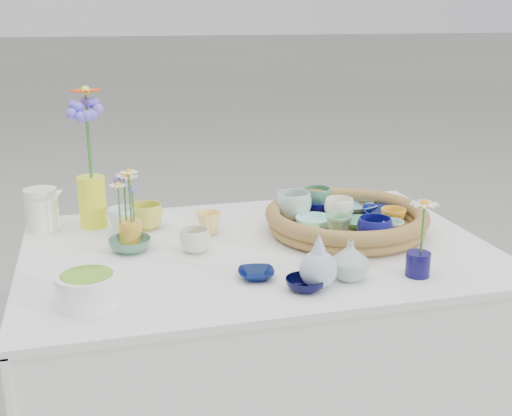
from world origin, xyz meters
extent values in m
imported|color=#090865|center=(0.25, 0.21, 0.80)|extent=(0.15, 0.15, 0.04)
imported|color=#020941|center=(0.42, 0.10, 0.80)|extent=(0.15, 0.15, 0.03)
imported|color=gold|center=(0.39, -0.02, 0.82)|extent=(0.10, 0.10, 0.07)
imported|color=#469E6B|center=(0.32, 0.03, 0.80)|extent=(0.13, 0.13, 0.03)
imported|color=#80B382|center=(0.22, -0.04, 0.82)|extent=(0.08, 0.08, 0.07)
imported|color=#99EDE1|center=(0.18, 0.06, 0.80)|extent=(0.12, 0.12, 0.03)
imported|color=#ADCBC4|center=(0.15, 0.15, 0.83)|extent=(0.12, 0.12, 0.09)
imported|color=white|center=(0.28, 0.11, 0.82)|extent=(0.11, 0.11, 0.07)
imported|color=#73BADF|center=(0.37, 0.18, 0.80)|extent=(0.12, 0.12, 0.03)
imported|color=#0C0E5F|center=(0.30, -0.11, 0.82)|extent=(0.10, 0.10, 0.07)
imported|color=#FFED8F|center=(0.13, -0.01, 0.79)|extent=(0.11, 0.11, 0.02)
imported|color=#A0D2BD|center=(0.36, -0.09, 0.81)|extent=(0.08, 0.08, 0.06)
imported|color=#417D56|center=(0.25, 0.23, 0.82)|extent=(0.10, 0.10, 0.07)
imported|color=gold|center=(-0.28, 0.23, 0.80)|extent=(0.10, 0.10, 0.08)
imported|color=#FFD76C|center=(-0.11, 0.14, 0.80)|extent=(0.09, 0.09, 0.07)
imported|color=#44755E|center=(-0.34, 0.06, 0.78)|extent=(0.12, 0.12, 0.04)
imported|color=beige|center=(-0.17, 0.00, 0.80)|extent=(0.10, 0.10, 0.06)
imported|color=#041140|center=(-0.06, -0.21, 0.78)|extent=(0.10, 0.10, 0.02)
imported|color=silver|center=(-0.35, 0.21, 0.80)|extent=(0.08, 0.08, 0.08)
imported|color=black|center=(0.03, -0.31, 0.78)|extent=(0.11, 0.11, 0.03)
imported|color=#96B2A6|center=(0.16, -0.27, 0.81)|extent=(0.10, 0.10, 0.10)
cylinder|color=#0E0942|center=(0.32, -0.30, 0.79)|extent=(0.07, 0.07, 0.06)
cylinder|color=#EDF522|center=(-0.43, 0.30, 0.84)|extent=(0.09, 0.09, 0.15)
cylinder|color=gold|center=(-0.34, 0.11, 0.80)|extent=(0.07, 0.07, 0.07)
camera|label=1|loc=(-0.43, -1.60, 1.38)|focal=45.00mm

